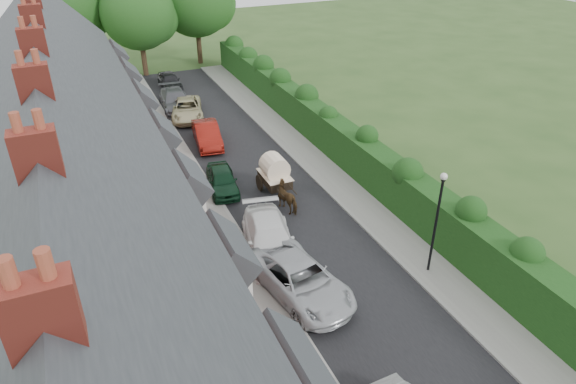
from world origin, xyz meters
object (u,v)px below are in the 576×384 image
Objects in this scene: car_grey at (175,100)px; car_green at (222,180)px; lamppost at (438,211)px; horse_cart at (275,172)px; horse at (289,197)px; car_red at (207,135)px; car_silver_b at (300,279)px; car_black at (170,80)px; car_white at (269,239)px; car_beige at (187,109)px.

car_green is at bearing -88.49° from car_grey.
lamppost is 10.49m from horse_cart.
horse reaches higher than car_green.
car_grey is 16.00m from horse_cart.
car_silver_b is at bearing -85.11° from car_red.
horse_cart is at bearing -86.72° from car_black.
car_white reaches higher than car_grey.
horse is (1.76, -15.78, 0.07)m from car_beige.
car_black is (0.32, 13.36, -0.06)m from car_red.
car_white is at bearing -80.34° from car_beige.
lamppost is at bearing -65.11° from car_beige.
car_white is 6.82m from car_green.
car_red is (-5.42, 17.80, -2.54)m from lamppost.
car_red is 13.36m from car_black.
car_grey reaches higher than car_beige.
car_beige is (0.94, 12.23, 0.03)m from car_green.
car_white is 1.38× the size of car_green.
horse is at bearing -71.87° from car_beige.
horse is at bearing -87.04° from car_black.
car_grey is at bearing 102.98° from lamppost.
car_green is 6.70m from car_red.
car_silver_b is 1.39× the size of car_black.
car_grey is 2.92× the size of horse.
car_white is 13.47m from car_red.
car_red is 8.37m from horse_cart.
car_beige is (0.70, 19.04, -0.08)m from car_white.
lamppost is at bearing -19.16° from car_silver_b.
horse_cart is (2.46, 5.27, 0.59)m from car_white.
car_red is 0.90× the size of car_beige.
car_grey is (0.53, 14.30, 0.11)m from car_green.
car_green is 1.18× the size of horse_cart.
car_green is at bearing 103.91° from car_white.
car_black is at bearing 99.10° from car_beige.
car_grey is (-0.46, 7.67, 0.02)m from car_red.
lamppost reaches higher than car_beige.
car_silver_b is 16.81m from car_red.
car_silver_b is at bearing -79.82° from car_beige.
horse is (2.70, -3.55, 0.10)m from car_green.
car_grey is 1.61× the size of horse_cart.
car_green is at bearing -82.64° from car_beige.
horse_cart is at bearing 64.76° from car_silver_b.
car_red is at bearing 106.92° from lamppost.
car_green is 0.74× the size of car_grey.
car_silver_b is 22.41m from car_beige.
car_red is at bearing -77.79° from car_beige.
car_black reaches higher than car_green.
car_silver_b is 1.11× the size of car_beige.
car_silver_b reaches higher than car_black.
car_beige is at bearing -93.11° from car_black.
lamppost reaches higher than car_green.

